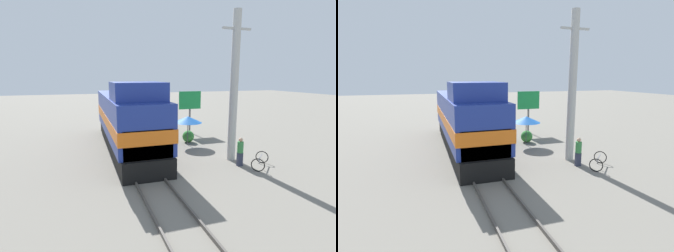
# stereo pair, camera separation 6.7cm
# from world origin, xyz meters

# --- Properties ---
(ground_plane) EXTENTS (120.00, 120.00, 0.00)m
(ground_plane) POSITION_xyz_m (0.00, 0.00, 0.00)
(ground_plane) COLOR slate
(rail_near) EXTENTS (0.08, 39.20, 0.15)m
(rail_near) POSITION_xyz_m (-0.72, 0.00, 0.07)
(rail_near) COLOR #4C4742
(rail_near) RESTS_ON ground_plane
(rail_far) EXTENTS (0.08, 39.20, 0.15)m
(rail_far) POSITION_xyz_m (0.72, 0.00, 0.07)
(rail_far) COLOR #4C4742
(rail_far) RESTS_ON ground_plane
(locomotive) EXTENTS (2.95, 13.18, 4.68)m
(locomotive) POSITION_xyz_m (0.00, 1.76, 2.00)
(locomotive) COLOR black
(locomotive) RESTS_ON ground_plane
(utility_pole) EXTENTS (1.80, 0.48, 8.62)m
(utility_pole) POSITION_xyz_m (5.53, -2.53, 4.35)
(utility_pole) COLOR #B2B2AD
(utility_pole) RESTS_ON ground_plane
(vendor_umbrella) EXTENTS (2.04, 2.04, 2.14)m
(vendor_umbrella) POSITION_xyz_m (4.32, 1.41, 1.90)
(vendor_umbrella) COLOR #4C4C4C
(vendor_umbrella) RESTS_ON ground_plane
(billboard_sign) EXTENTS (2.04, 0.12, 3.67)m
(billboard_sign) POSITION_xyz_m (6.13, 5.34, 2.70)
(billboard_sign) COLOR #595959
(billboard_sign) RESTS_ON ground_plane
(shrub_cluster) EXTENTS (0.90, 0.90, 0.90)m
(shrub_cluster) POSITION_xyz_m (4.69, 2.18, 0.45)
(shrub_cluster) COLOR #388C38
(shrub_cluster) RESTS_ON ground_plane
(person_bystander) EXTENTS (0.34, 0.34, 1.63)m
(person_bystander) POSITION_xyz_m (5.38, -3.70, 0.88)
(person_bystander) COLOR #2D3347
(person_bystander) RESTS_ON ground_plane
(bicycle) EXTENTS (1.64, 1.64, 0.72)m
(bicycle) POSITION_xyz_m (6.34, -4.23, 0.37)
(bicycle) COLOR black
(bicycle) RESTS_ON ground_plane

